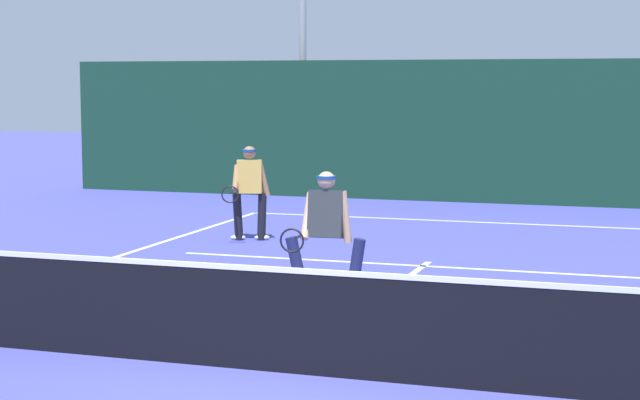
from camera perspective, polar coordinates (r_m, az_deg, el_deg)
ground_plane at (r=10.08m, az=-2.11°, el=-9.19°), size 80.00×80.00×0.00m
court_line_baseline_far at (r=20.67m, az=8.63°, el=-1.18°), size 9.35×0.10×0.01m
court_line_service at (r=15.73m, az=5.53°, el=-3.52°), size 7.62×0.10×0.01m
court_line_centre at (r=13.04m, az=2.79°, el=-5.57°), size 0.10×6.40×0.01m
tennis_net at (r=9.95m, az=-2.13°, el=-6.35°), size 10.26×0.09×1.06m
player_near at (r=12.91m, az=0.31°, el=-1.68°), size 1.01×0.84×1.62m
player_far at (r=18.11m, az=-3.80°, el=0.61°), size 0.70×0.91×1.61m
back_fence_windscreen at (r=23.74m, az=10.01°, el=3.60°), size 21.17×0.12×3.17m
light_pole at (r=25.88m, az=-0.94°, el=9.81°), size 0.55×0.44×6.84m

